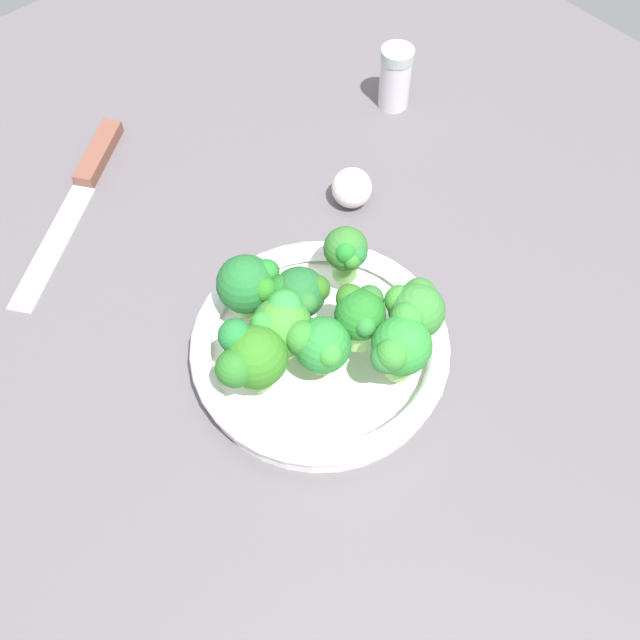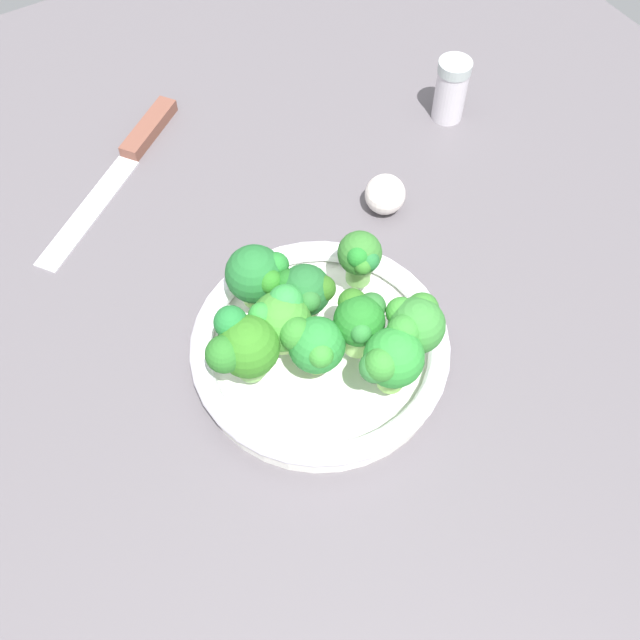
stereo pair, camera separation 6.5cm
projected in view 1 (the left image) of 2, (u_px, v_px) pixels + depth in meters
The scene contains 14 objects.
ground_plane at pixel (282, 357), 72.65cm from camera, with size 130.00×130.00×2.50cm, color #5A545A.
bowl at pixel (320, 349), 69.55cm from camera, with size 23.90×23.90×3.66cm.
broccoli_floret_0 at pixel (251, 358), 62.26cm from camera, with size 6.51×6.16×6.83cm.
broccoli_floret_1 at pixel (399, 349), 62.57cm from camera, with size 5.89×5.14×6.77cm.
broccoli_floret_2 at pixel (360, 314), 64.87cm from camera, with size 5.11×5.22×6.33cm.
broccoli_floret_3 at pixel (249, 285), 66.88cm from camera, with size 5.75×5.80×6.41cm.
broccoli_floret_4 at pixel (320, 345), 63.66cm from camera, with size 5.20×5.37×5.80cm.
broccoli_floret_5 at pixel (347, 252), 68.93cm from camera, with size 4.13×4.46×5.94cm.
broccoli_floret_6 at pixel (299, 293), 66.53cm from camera, with size 4.93×5.17×5.88cm.
broccoli_floret_7 at pixel (414, 310), 64.59cm from camera, with size 5.78×5.38×6.68cm.
broccoli_floret_8 at pixel (282, 325), 64.69cm from camera, with size 5.61×5.38×6.28cm.
knife at pixel (83, 184), 82.85cm from camera, with size 22.87×17.66×1.50cm.
garlic_bulb at pixel (352, 188), 80.34cm from camera, with size 4.36×4.36×4.36cm, color silver.
pepper_shaker at pixel (395, 77), 87.74cm from camera, with size 3.83×3.83×7.69cm.
Camera 1 is at (21.98, 30.28, 61.24)cm, focal length 42.24 mm.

